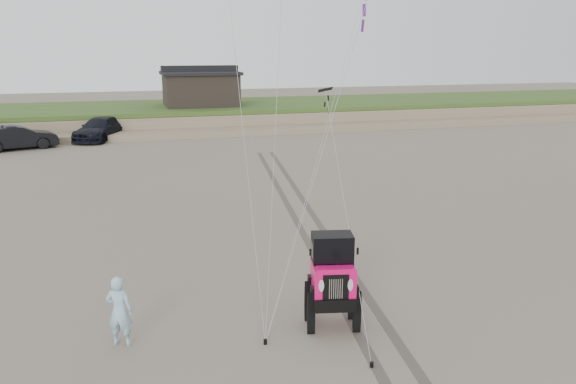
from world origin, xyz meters
The scene contains 10 objects.
ground centered at (0.00, 0.00, 0.00)m, with size 160.00×160.00×0.00m, color #6B6054.
dune_ridge centered at (0.00, 37.50, 0.82)m, with size 160.00×14.25×1.73m.
cabin centered at (2.00, 37.00, 3.24)m, with size 6.40×5.40×3.35m.
truck_b centered at (-11.24, 28.60, 0.80)m, with size 1.68×4.83×1.59m, color black.
truck_c centered at (-6.13, 31.28, 0.81)m, with size 2.26×5.55×1.61m, color black.
jeep centered at (-0.08, -0.08, 0.91)m, with size 2.12×4.91×1.83m, color #E80E61, non-canonical shape.
man centered at (-4.92, 0.50, 0.82)m, with size 0.60×0.39×1.64m, color #84B8CC.
stake_main centered at (-1.81, -0.43, 0.06)m, with size 0.08×0.08×0.12m, color black.
stake_aux centered at (0.10, -1.98, 0.06)m, with size 0.08×0.08×0.12m, color black.
tire_tracks centered at (2.00, 8.00, 0.00)m, with size 5.22×29.74×0.01m.
Camera 1 is at (-4.55, -11.53, 6.49)m, focal length 35.00 mm.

